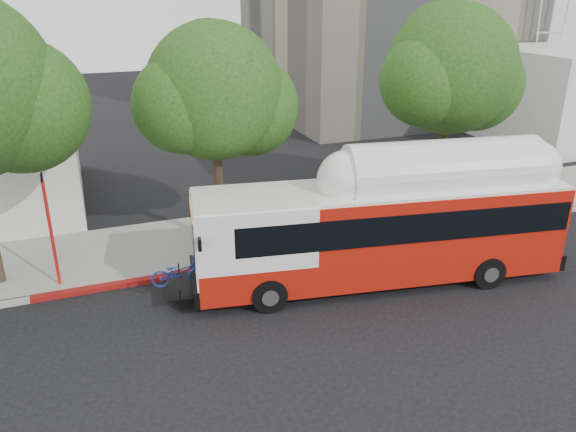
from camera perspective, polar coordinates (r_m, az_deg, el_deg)
ground at (r=17.97m, az=1.20°, el=-10.04°), size 120.00×120.00×0.00m
sidewalk at (r=23.39m, az=-4.70°, el=-1.90°), size 60.00×5.00×0.15m
curb_strip at (r=21.14m, az=-2.73°, el=-4.59°), size 60.00×0.30×0.15m
red_curb_segment at (r=20.53m, az=-10.75°, el=-5.82°), size 10.00×0.32×0.16m
street_tree_mid at (r=21.13m, az=-6.44°, el=12.00°), size 5.75×5.00×8.62m
street_tree_right at (r=25.28m, az=16.91°, el=13.67°), size 6.21×5.40×9.18m
transit_bus at (r=19.42m, az=9.55°, el=-1.58°), size 13.67×4.62×3.98m
signal_pole at (r=20.15m, az=-22.95°, el=-1.44°), size 0.12×0.39×4.11m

